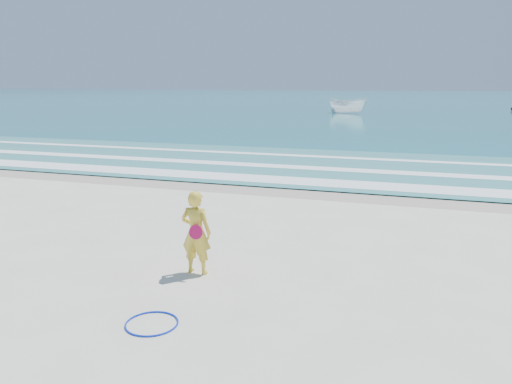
% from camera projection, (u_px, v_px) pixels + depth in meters
% --- Properties ---
extents(ground, '(400.00, 400.00, 0.00)m').
position_uv_depth(ground, '(149.00, 294.00, 8.59)').
color(ground, silver).
rests_on(ground, ground).
extents(wet_sand, '(400.00, 2.40, 0.00)m').
position_uv_depth(wet_sand, '(284.00, 189.00, 16.94)').
color(wet_sand, '#B2A893').
rests_on(wet_sand, ground).
extents(ocean, '(400.00, 190.00, 0.04)m').
position_uv_depth(ocean, '(401.00, 99.00, 106.01)').
color(ocean, '#19727F').
rests_on(ocean, ground).
extents(shallow, '(400.00, 10.00, 0.01)m').
position_uv_depth(shallow, '(314.00, 165.00, 21.57)').
color(shallow, '#59B7AD').
rests_on(shallow, ocean).
extents(foam_near, '(400.00, 1.40, 0.01)m').
position_uv_depth(foam_near, '(293.00, 181.00, 18.13)').
color(foam_near, white).
rests_on(foam_near, shallow).
extents(foam_mid, '(400.00, 0.90, 0.01)m').
position_uv_depth(foam_mid, '(310.00, 168.00, 20.83)').
color(foam_mid, white).
rests_on(foam_mid, shallow).
extents(foam_far, '(400.00, 0.60, 0.01)m').
position_uv_depth(foam_far, '(324.00, 157.00, 23.89)').
color(foam_far, white).
rests_on(foam_far, shallow).
extents(hoop, '(1.06, 1.06, 0.03)m').
position_uv_depth(hoop, '(152.00, 323.00, 7.51)').
color(hoop, '#0B2AC6').
rests_on(hoop, ground).
extents(boat, '(5.02, 3.18, 1.82)m').
position_uv_depth(boat, '(348.00, 105.00, 56.42)').
color(boat, white).
rests_on(boat, ocean).
extents(woman, '(0.59, 0.42, 1.61)m').
position_uv_depth(woman, '(196.00, 233.00, 9.36)').
color(woman, gold).
rests_on(woman, ground).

